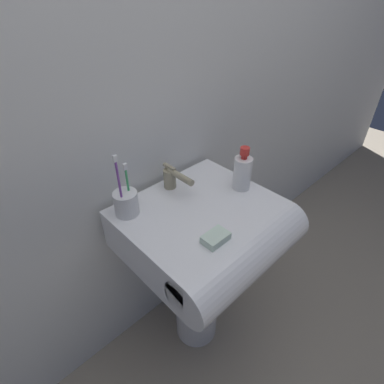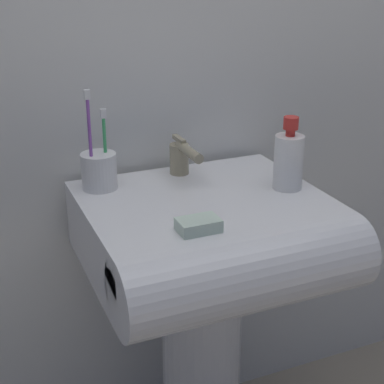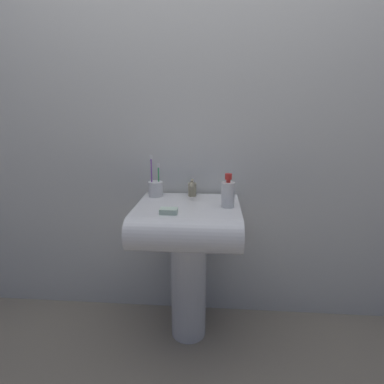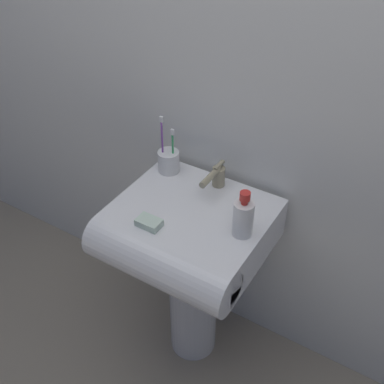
# 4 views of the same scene
# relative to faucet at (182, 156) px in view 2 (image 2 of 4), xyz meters

# --- Properties ---
(sink_pedestal) EXTENTS (0.18, 0.18, 0.59)m
(sink_pedestal) POSITION_rel_faucet_xyz_m (-0.01, -0.14, -0.49)
(sink_pedestal) COLOR white
(sink_pedestal) RESTS_ON ground
(sink_basin) EXTENTS (0.50, 0.48, 0.15)m
(sink_basin) POSITION_rel_faucet_xyz_m (-0.01, -0.19, -0.12)
(sink_basin) COLOR white
(sink_basin) RESTS_ON sink_pedestal
(faucet) EXTENTS (0.04, 0.14, 0.09)m
(faucet) POSITION_rel_faucet_xyz_m (0.00, 0.00, 0.00)
(faucet) COLOR tan
(faucet) RESTS_ON sink_basin
(toothbrush_cup) EXTENTS (0.08, 0.08, 0.22)m
(toothbrush_cup) POSITION_rel_faucet_xyz_m (-0.19, -0.00, -0.00)
(toothbrush_cup) COLOR white
(toothbrush_cup) RESTS_ON sink_basin
(soap_bottle) EXTENTS (0.06, 0.06, 0.16)m
(soap_bottle) POSITION_rel_faucet_xyz_m (0.18, -0.16, 0.02)
(soap_bottle) COLOR white
(soap_bottle) RESTS_ON sink_basin
(bar_soap) EXTENTS (0.08, 0.05, 0.02)m
(bar_soap) POSITION_rel_faucet_xyz_m (-0.08, -0.28, -0.03)
(bar_soap) COLOR silver
(bar_soap) RESTS_ON sink_basin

